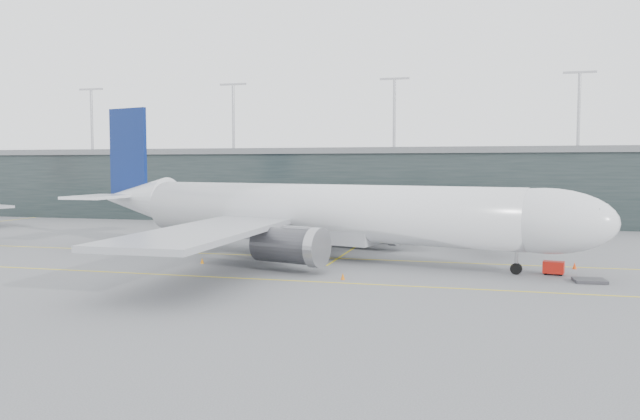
# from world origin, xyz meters

# --- Properties ---
(ground) EXTENTS (320.00, 320.00, 0.00)m
(ground) POSITION_xyz_m (0.00, 0.00, 0.00)
(ground) COLOR #535357
(ground) RESTS_ON ground
(taxiline_a) EXTENTS (160.00, 0.25, 0.02)m
(taxiline_a) POSITION_xyz_m (0.00, -4.00, 0.01)
(taxiline_a) COLOR yellow
(taxiline_a) RESTS_ON ground
(taxiline_b) EXTENTS (160.00, 0.25, 0.02)m
(taxiline_b) POSITION_xyz_m (0.00, -20.00, 0.01)
(taxiline_b) COLOR yellow
(taxiline_b) RESTS_ON ground
(taxiline_lead_main) EXTENTS (0.25, 60.00, 0.02)m
(taxiline_lead_main) POSITION_xyz_m (5.00, 20.00, 0.01)
(taxiline_lead_main) COLOR yellow
(taxiline_lead_main) RESTS_ON ground
(terminal) EXTENTS (240.00, 36.00, 29.00)m
(terminal) POSITION_xyz_m (-0.00, 58.00, 7.62)
(terminal) COLOR black
(terminal) RESTS_ON ground
(main_aircraft) EXTENTS (70.82, 65.16, 20.16)m
(main_aircraft) POSITION_xyz_m (2.04, -4.03, 5.66)
(main_aircraft) COLOR silver
(main_aircraft) RESTS_ON ground
(jet_bridge) EXTENTS (17.81, 44.73, 7.03)m
(jet_bridge) POSITION_xyz_m (18.04, 24.72, 5.26)
(jet_bridge) COLOR #2C2C31
(jet_bridge) RESTS_ON ground
(gse_cart) EXTENTS (2.34, 1.74, 1.43)m
(gse_cart) POSITION_xyz_m (29.72, -9.89, 0.80)
(gse_cart) COLOR #B7160D
(gse_cart) RESTS_ON ground
(baggage_dolly) EXTENTS (3.18, 2.63, 0.30)m
(baggage_dolly) POSITION_xyz_m (32.71, -13.55, 0.18)
(baggage_dolly) COLOR #343338
(baggage_dolly) RESTS_ON ground
(uld_a) EXTENTS (2.14, 1.76, 1.85)m
(uld_a) POSITION_xyz_m (-3.84, 11.04, 0.97)
(uld_a) COLOR #3C3C41
(uld_a) RESTS_ON ground
(uld_b) EXTENTS (2.14, 1.82, 1.74)m
(uld_b) POSITION_xyz_m (-2.44, 12.31, 0.91)
(uld_b) COLOR #3C3C41
(uld_b) RESTS_ON ground
(uld_c) EXTENTS (2.26, 1.92, 1.87)m
(uld_c) POSITION_xyz_m (-1.36, 10.48, 0.98)
(uld_c) COLOR #3C3C41
(uld_c) RESTS_ON ground
(cone_nose) EXTENTS (0.48, 0.48, 0.77)m
(cone_nose) POSITION_xyz_m (32.44, -5.35, 0.38)
(cone_nose) COLOR #FF490E
(cone_nose) RESTS_ON ground
(cone_wing_stbd) EXTENTS (0.45, 0.45, 0.71)m
(cone_wing_stbd) POSITION_xyz_m (8.69, -18.21, 0.35)
(cone_wing_stbd) COLOR #D1640B
(cone_wing_stbd) RESTS_ON ground
(cone_wing_port) EXTENTS (0.50, 0.50, 0.79)m
(cone_wing_port) POSITION_xyz_m (7.12, 11.59, 0.40)
(cone_wing_port) COLOR #FF5F0E
(cone_wing_port) RESTS_ON ground
(cone_tail) EXTENTS (0.43, 0.43, 0.68)m
(cone_tail) POSITION_xyz_m (-9.66, -12.02, 0.34)
(cone_tail) COLOR orange
(cone_tail) RESTS_ON ground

